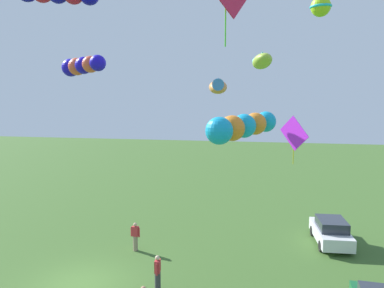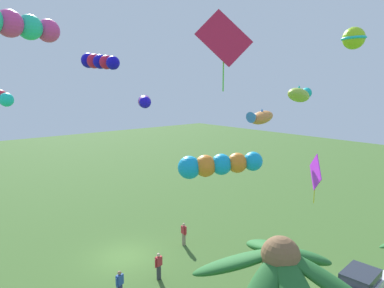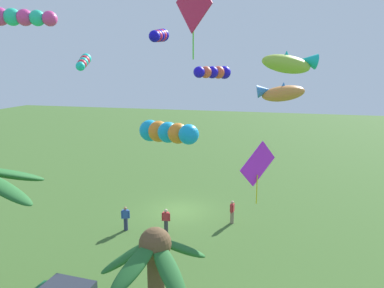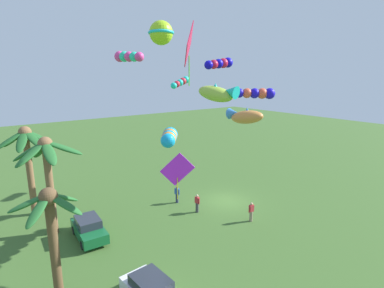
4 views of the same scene
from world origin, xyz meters
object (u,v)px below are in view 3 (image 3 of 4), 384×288
object	(u,v)px
kite_diamond_3	(258,165)
kite_tube_8	(22,17)
kite_diamond_2	(193,4)
spectator_2	(166,221)
kite_tube_5	(214,72)
kite_tube_6	(166,132)
kite_tube_7	(84,62)
spectator_0	(232,212)
kite_tube_0	(159,36)
palm_tree_1	(155,286)
kite_fish_4	(289,63)
kite_fish_9	(280,93)
spectator_1	(126,218)

from	to	relation	value
kite_diamond_3	kite_tube_8	world-z (taller)	kite_tube_8
kite_diamond_2	kite_diamond_3	xyz separation A→B (m)	(-3.56, 3.40, -6.83)
spectator_2	kite_diamond_3	size ratio (longest dim) A/B	0.60
spectator_2	kite_tube_5	world-z (taller)	kite_tube_5
kite_tube_6	kite_tube_8	xyz separation A→B (m)	(8.71, -1.23, 5.86)
kite_tube_7	kite_tube_8	bearing A→B (deg)	85.09
spectator_2	kite_tube_5	bearing A→B (deg)	-115.78
spectator_0	kite_diamond_2	bearing A→B (deg)	74.00
kite_tube_0	kite_diamond_2	distance (m)	7.30
palm_tree_1	kite_fish_4	distance (m)	10.46
kite_tube_6	spectator_2	bearing A→B (deg)	-70.61
kite_tube_6	kite_fish_9	bearing A→B (deg)	-162.30
kite_fish_9	spectator_0	bearing A→B (deg)	-55.95
spectator_2	kite_tube_7	bearing A→B (deg)	-24.90
kite_tube_0	kite_fish_9	size ratio (longest dim) A/B	1.30
kite_diamond_3	kite_tube_5	xyz separation A→B (m)	(3.85, -10.37, 3.49)
palm_tree_1	kite_diamond_2	distance (m)	12.98
kite_tube_6	kite_diamond_3	bearing A→B (deg)	151.86
spectator_0	kite_tube_7	xyz separation A→B (m)	(10.89, -0.80, 9.86)
spectator_2	kite_fish_4	bearing A→B (deg)	149.39
kite_fish_4	kite_tube_8	size ratio (longest dim) A/B	0.70
palm_tree_1	kite_tube_0	world-z (taller)	kite_tube_0
spectator_0	kite_diamond_3	distance (m)	10.39
kite_diamond_2	kite_tube_6	world-z (taller)	kite_diamond_2
spectator_1	spectator_2	bearing A→B (deg)	-174.01
spectator_0	palm_tree_1	bearing A→B (deg)	89.29
kite_diamond_2	kite_diamond_3	size ratio (longest dim) A/B	1.54
kite_tube_5	palm_tree_1	bearing A→B (deg)	95.44
kite_tube_6	kite_fish_9	size ratio (longest dim) A/B	1.44
kite_diamond_2	kite_tube_5	distance (m)	7.74
kite_tube_7	kite_tube_0	bearing A→B (deg)	-177.12
kite_tube_0	spectator_1	bearing A→B (deg)	72.66
kite_diamond_2	kite_tube_0	bearing A→B (deg)	-57.79
kite_diamond_2	kite_tube_5	world-z (taller)	kite_diamond_2
spectator_0	kite_diamond_2	xyz separation A→B (m)	(1.45, 5.05, 12.50)
spectator_0	kite_tube_5	xyz separation A→B (m)	(1.74, -1.93, 9.15)
spectator_0	kite_tube_0	size ratio (longest dim) A/B	0.49
spectator_0	kite_fish_9	bearing A→B (deg)	124.05
kite_tube_0	kite_diamond_3	size ratio (longest dim) A/B	1.23
spectator_1	kite_tube_8	world-z (taller)	kite_tube_8
kite_fish_4	kite_tube_7	xyz separation A→B (m)	(14.03, -7.40, 0.16)
kite_fish_4	kite_tube_5	bearing A→B (deg)	-60.24
kite_diamond_3	kite_tube_7	xyz separation A→B (m)	(13.00, -9.24, 4.20)
kite_diamond_3	spectator_0	bearing A→B (deg)	-75.98
kite_tube_5	kite_tube_8	world-z (taller)	kite_tube_8
spectator_0	spectator_2	size ratio (longest dim) A/B	1.00
spectator_2	kite_tube_5	size ratio (longest dim) A/B	0.54
kite_fish_4	spectator_2	bearing A→B (deg)	-30.61
kite_tube_5	kite_fish_4	bearing A→B (deg)	119.76
kite_fish_9	spectator_2	bearing A→B (deg)	-14.25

